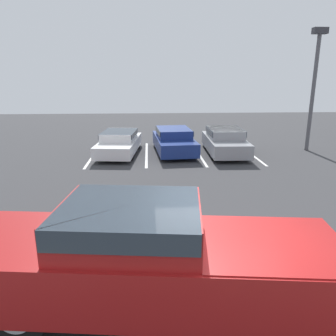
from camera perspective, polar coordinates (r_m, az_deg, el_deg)
ground_plane at (r=6.38m, az=10.22°, el=-21.01°), size 60.00×60.00×0.00m
stall_stripe_a at (r=16.78m, az=-12.78°, el=2.29°), size 0.12×5.35×0.01m
stall_stripe_b at (r=16.56m, az=-3.76°, el=2.46°), size 0.12×5.35×0.01m
stall_stripe_c at (r=16.74m, az=5.29°, el=2.58°), size 0.12×5.35×0.01m
stall_stripe_d at (r=17.33m, az=13.93°, el=2.63°), size 0.12×5.35×0.01m
pickup_truck at (r=5.55m, az=-2.94°, el=-15.29°), size 6.37×2.71×1.85m
parked_sedan_a at (r=16.59m, az=-8.48°, el=4.51°), size 2.14×4.48×1.14m
parked_sedan_b at (r=16.68m, az=1.02°, el=4.92°), size 2.09×4.35×1.24m
parked_sedan_c at (r=16.69m, az=9.86°, el=4.73°), size 1.88×4.30×1.27m
light_post at (r=18.50m, az=24.16°, el=14.02°), size 0.70×0.36×6.05m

